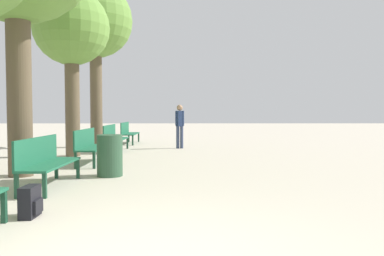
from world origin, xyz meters
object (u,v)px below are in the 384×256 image
Objects in this scene: bench_row_2 at (90,144)px; pedestrian_near at (180,123)px; bench_row_3 at (114,136)px; backpack at (30,202)px; bench_row_1 at (45,159)px; tree_row_3 at (95,23)px; tree_row_2 at (71,31)px; trash_bin at (110,155)px; bench_row_4 at (128,132)px.

pedestrian_near is at bearing 60.95° from bench_row_2.
bench_row_2 is 3.10m from bench_row_3.
bench_row_2 reaches higher than backpack.
tree_row_3 is at bearing 97.20° from bench_row_1.
tree_row_3 is (-0.98, 4.69, 4.28)m from bench_row_2.
trash_bin is at bearing -62.19° from tree_row_2.
bench_row_1 reaches higher than backpack.
tree_row_3 is 15.34× the size of backpack.
backpack is at bearing -77.20° from tree_row_2.
bench_row_2 is at bearing 90.00° from bench_row_1.
bench_row_3 is 0.30× the size of tree_row_3.
backpack is (0.55, -1.95, -0.32)m from bench_row_1.
pedestrian_near is (2.28, 1.01, 0.42)m from bench_row_3.
trash_bin reaches higher than backpack.
bench_row_2 is 4.72m from pedestrian_near.
trash_bin is at bearing 51.65° from bench_row_1.
pedestrian_near is (1.73, 9.16, 0.74)m from backpack.
bench_row_1 is 0.37× the size of tree_row_2.
bench_row_1 is 1.00× the size of bench_row_2.
trash_bin is at bearing -83.45° from bench_row_4.
tree_row_2 is (-0.98, -1.39, 3.35)m from bench_row_3.
bench_row_1 is 0.30× the size of tree_row_3.
bench_row_3 is at bearing 90.00° from bench_row_2.
trash_bin is at bearing -79.47° from bench_row_3.
trash_bin is (0.93, -8.12, -0.08)m from bench_row_4.
bench_row_1 is 5.94m from tree_row_2.
tree_row_3 is (-0.98, 1.59, 4.28)m from bench_row_3.
bench_row_4 is 2.11× the size of trash_bin.
tree_row_2 is (-0.98, -4.49, 3.35)m from bench_row_4.
bench_row_3 is 2.53m from pedestrian_near.
bench_row_3 is at bearing -156.14° from pedestrian_near.
bench_row_1 and bench_row_3 have the same top height.
bench_row_4 is 5.68m from tree_row_2.
bench_row_4 is 0.37× the size of tree_row_2.
bench_row_3 is 0.37× the size of tree_row_2.
bench_row_3 is at bearing 54.70° from tree_row_2.
trash_bin is (0.38, 3.13, 0.24)m from backpack.
bench_row_4 is 0.30× the size of tree_row_3.
tree_row_3 is 10.87m from backpack.
bench_row_3 is at bearing 93.88° from backpack.
tree_row_3 is at bearing 90.00° from tree_row_2.
bench_row_4 reaches higher than trash_bin.
bench_row_1 is 2.11× the size of trash_bin.
tree_row_2 is 5.00m from pedestrian_near.
tree_row_2 is (-0.98, 4.81, 3.35)m from bench_row_1.
tree_row_3 is at bearing 170.00° from pedestrian_near.
pedestrian_near is (2.28, -2.09, 0.42)m from bench_row_4.
backpack is at bearing -87.19° from bench_row_4.
trash_bin is (1.92, -6.61, -4.35)m from tree_row_3.
bench_row_3 is (0.00, 3.10, 0.00)m from bench_row_2.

